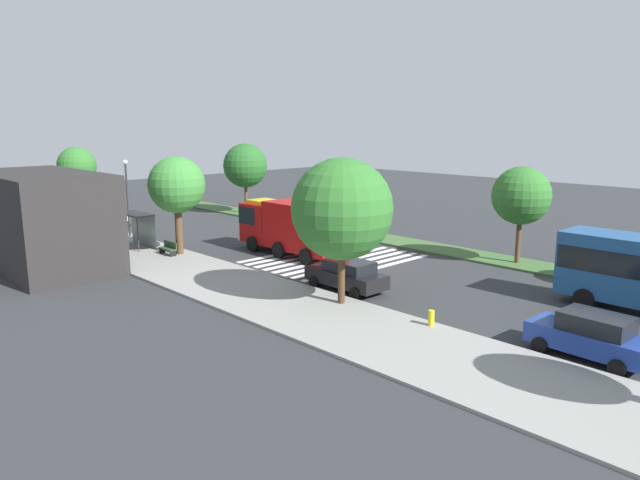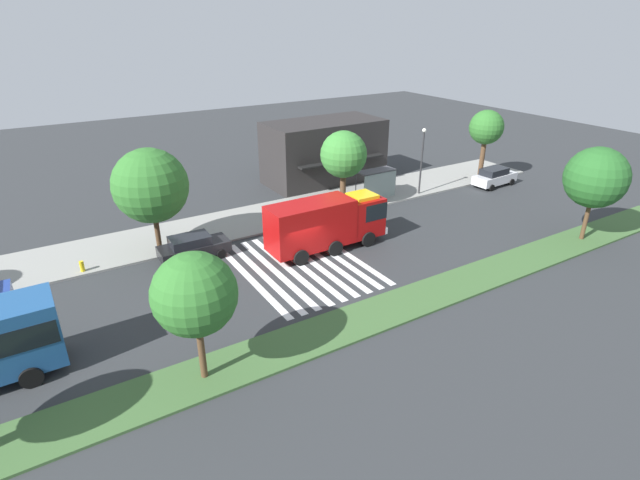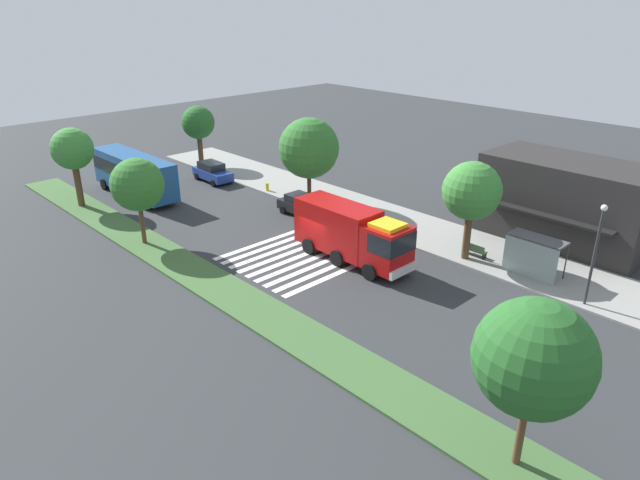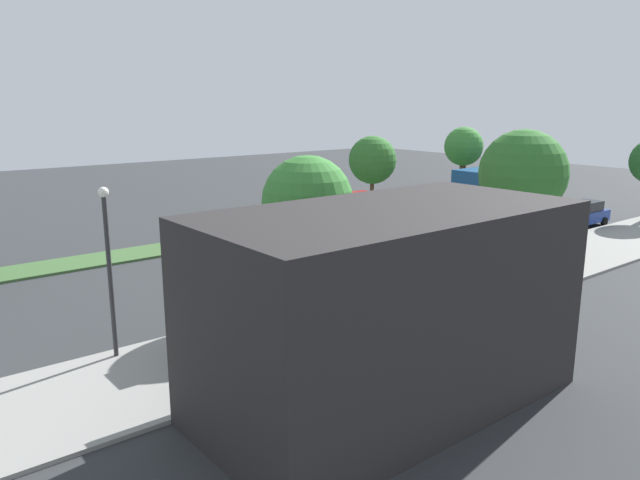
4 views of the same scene
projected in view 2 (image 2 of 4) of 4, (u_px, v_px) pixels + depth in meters
ground_plane at (306, 264)px, 32.70m from camera, size 120.00×120.00×0.00m
sidewalk at (251, 220)px, 39.54m from camera, size 60.00×5.93×0.14m
median_strip at (373, 315)px, 26.94m from camera, size 60.00×3.00×0.14m
crosswalk at (300, 265)px, 32.51m from camera, size 7.65×10.63×0.01m
fire_truck at (329, 221)px, 34.09m from camera, size 8.84×2.81×3.69m
parked_car_mid at (193, 247)px, 33.09m from camera, size 4.70×2.13×1.68m
parked_car_east at (494, 177)px, 47.35m from camera, size 4.77×2.23×1.79m
bus_stop_shelter at (378, 179)px, 43.52m from camera, size 3.50×1.40×2.46m
bench_near_shelter at (341, 201)px, 42.12m from camera, size 1.60×0.50×0.90m
street_lamp at (422, 156)px, 43.77m from camera, size 0.36×0.36×6.00m
storefront_building at (324, 152)px, 47.87m from camera, size 11.39×6.49×5.97m
sidewalk_tree_west at (150, 186)px, 32.31m from camera, size 4.99×4.99×7.23m
sidewalk_tree_center at (344, 155)px, 39.68m from camera, size 3.81×3.81×6.63m
sidewalk_tree_east at (486, 128)px, 47.52m from camera, size 3.30×3.30×6.76m
median_tree_west at (195, 295)px, 20.53m from camera, size 3.67×3.67×6.15m
median_tree_center at (596, 178)px, 34.14m from camera, size 4.29×4.29×6.82m
fire_hydrant at (82, 266)px, 31.33m from camera, size 0.28×0.28×0.70m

